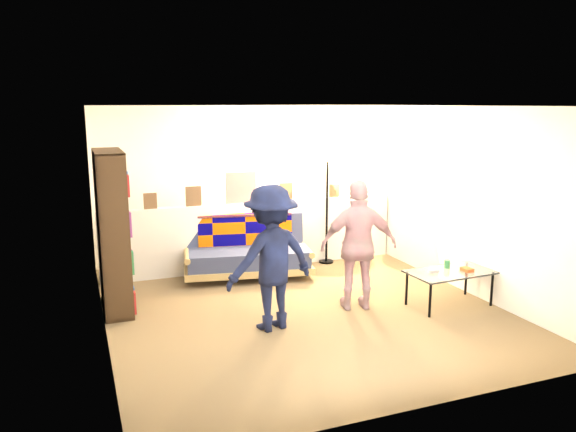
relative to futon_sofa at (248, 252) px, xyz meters
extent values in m
plane|color=brown|center=(0.21, -1.42, -0.36)|extent=(5.00, 5.00, 0.00)
cube|color=silver|center=(0.21, 1.08, 0.84)|extent=(4.50, 0.10, 2.40)
cube|color=silver|center=(-2.04, -1.42, 0.84)|extent=(0.10, 5.00, 2.40)
cube|color=silver|center=(2.46, -1.42, 0.84)|extent=(0.10, 5.00, 2.40)
cube|color=white|center=(0.21, -1.42, 2.04)|extent=(4.50, 5.00, 0.10)
cube|color=silver|center=(0.21, 0.38, 0.14)|extent=(4.45, 0.15, 1.00)
cube|color=brown|center=(-1.29, 0.36, 0.75)|extent=(0.18, 0.02, 0.22)
cube|color=brown|center=(-0.69, 0.36, 0.78)|extent=(0.22, 0.02, 0.28)
cube|color=beige|center=(0.01, 0.36, 0.87)|extent=(0.45, 0.02, 0.45)
cube|color=brown|center=(0.71, 0.36, 0.77)|extent=(0.20, 0.02, 0.26)
cube|color=brown|center=(1.51, 0.36, 0.74)|extent=(0.16, 0.02, 0.20)
cube|color=tan|center=(-0.03, -0.06, -0.22)|extent=(1.90, 1.11, 0.09)
cube|color=#323B5A|center=(-0.04, -0.10, -0.06)|extent=(1.78, 0.95, 0.22)
cube|color=#323B5A|center=(0.03, 0.24, 0.23)|extent=(1.70, 0.52, 0.53)
cylinder|color=tan|center=(-0.86, 0.10, 0.02)|extent=(0.23, 0.80, 0.08)
cylinder|color=tan|center=(0.80, -0.21, 0.02)|extent=(0.23, 0.80, 0.08)
cube|color=#06046B|center=(0.01, 0.17, 0.23)|extent=(1.35, 0.34, 0.49)
cube|color=#06046B|center=(0.04, 0.29, 0.49)|extent=(1.38, 0.48, 0.03)
sphere|color=orange|center=(0.38, -0.18, 0.20)|extent=(0.28, 0.28, 0.28)
cube|color=black|center=(-2.02, -0.69, 0.59)|extent=(0.02, 0.95, 1.90)
cube|color=black|center=(-1.87, -1.15, 0.59)|extent=(0.32, 0.02, 1.90)
cube|color=black|center=(-1.87, -0.22, 0.59)|extent=(0.32, 0.02, 1.90)
cube|color=black|center=(-1.87, -0.69, 1.53)|extent=(0.32, 0.95, 0.02)
cube|color=black|center=(-1.87, -0.69, -0.33)|extent=(0.32, 0.95, 0.04)
cube|color=black|center=(-1.87, -0.69, 0.15)|extent=(0.32, 0.91, 0.02)
cube|color=black|center=(-1.87, -0.69, 0.59)|extent=(0.32, 0.91, 0.02)
cube|color=black|center=(-1.87, -0.69, 1.04)|extent=(0.32, 0.91, 0.02)
cube|color=red|center=(-1.85, -0.69, -0.14)|extent=(0.23, 0.89, 0.32)
cube|color=#24529E|center=(-1.85, -0.69, 0.32)|extent=(0.23, 0.89, 0.30)
cube|color=gold|center=(-1.85, -0.69, 0.76)|extent=(0.23, 0.89, 0.32)
cube|color=green|center=(-1.85, -0.69, 1.21)|extent=(0.23, 0.89, 0.30)
cylinder|color=black|center=(1.48, -2.28, -0.15)|extent=(0.03, 0.03, 0.41)
cylinder|color=black|center=(2.40, -2.23, -0.15)|extent=(0.03, 0.03, 0.41)
cylinder|color=black|center=(1.46, -1.83, -0.15)|extent=(0.03, 0.03, 0.41)
cylinder|color=black|center=(2.38, -1.78, -0.15)|extent=(0.03, 0.03, 0.41)
cube|color=silver|center=(1.93, -2.03, 0.07)|extent=(1.06, 0.62, 0.02)
cube|color=silver|center=(1.72, -1.99, 0.09)|extent=(0.13, 0.06, 0.03)
cube|color=#E75A28|center=(2.12, -2.10, 0.10)|extent=(0.11, 0.15, 0.04)
cylinder|color=#38884D|center=(1.98, -1.91, 0.13)|extent=(0.08, 0.08, 0.10)
cylinder|color=black|center=(1.33, 0.22, -0.34)|extent=(0.26, 0.26, 0.03)
cylinder|color=black|center=(1.33, 0.22, 0.44)|extent=(0.04, 0.04, 1.58)
sphere|color=#FFC672|center=(1.22, 0.28, 1.09)|extent=(0.13, 0.13, 0.13)
sphere|color=#FFC672|center=(1.45, 0.17, 1.15)|extent=(0.13, 0.13, 0.13)
sphere|color=#FFC672|center=(1.36, 0.33, 1.23)|extent=(0.13, 0.13, 0.13)
imported|color=black|center=(-0.33, -1.91, 0.44)|extent=(1.12, 0.78, 1.59)
imported|color=pink|center=(0.85, -1.71, 0.42)|extent=(0.98, 0.60, 1.55)
camera|label=1|loc=(-2.25, -7.41, 2.07)|focal=35.00mm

